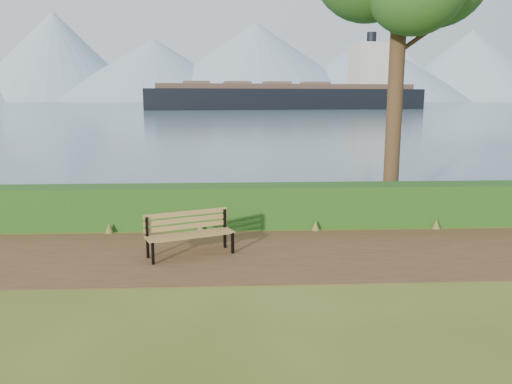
{
  "coord_description": "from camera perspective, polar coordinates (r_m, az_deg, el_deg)",
  "views": [
    {
      "loc": [
        -0.37,
        -9.24,
        3.09
      ],
      "look_at": [
        0.15,
        1.2,
        1.1
      ],
      "focal_mm": 35.0,
      "sensor_mm": 36.0,
      "label": 1
    }
  ],
  "objects": [
    {
      "name": "ground",
      "position": [
        9.75,
        -0.53,
        -7.7
      ],
      "size": [
        140.0,
        140.0,
        0.0
      ],
      "primitive_type": "plane",
      "color": "#4A5418",
      "rests_on": "ground"
    },
    {
      "name": "path",
      "position": [
        10.03,
        -0.6,
        -7.13
      ],
      "size": [
        40.0,
        3.4,
        0.01
      ],
      "primitive_type": "cube",
      "color": "#502F1B",
      "rests_on": "ground"
    },
    {
      "name": "hedge",
      "position": [
        12.12,
        -1.04,
        -1.56
      ],
      "size": [
        32.0,
        0.85,
        1.0
      ],
      "primitive_type": "cube",
      "color": "#154213",
      "rests_on": "ground"
    },
    {
      "name": "water",
      "position": [
        269.26,
        -2.83,
        10.1
      ],
      "size": [
        700.0,
        510.0,
        0.0
      ],
      "primitive_type": "cube",
      "color": "#42586B",
      "rests_on": "ground"
    },
    {
      "name": "mountains",
      "position": [
        416.11,
        -4.2,
        14.13
      ],
      "size": [
        585.0,
        190.0,
        70.0
      ],
      "color": "#8298AE",
      "rests_on": "ground"
    },
    {
      "name": "bench",
      "position": [
        9.97,
        -7.66,
        -4.38
      ],
      "size": [
        1.78,
        1.11,
        0.86
      ],
      "rotation": [
        0.0,
        0.0,
        0.39
      ],
      "color": "black",
      "rests_on": "ground"
    },
    {
      "name": "cargo_ship",
      "position": [
        133.4,
        4.53,
        10.82
      ],
      "size": [
        73.66,
        22.37,
        22.09
      ],
      "rotation": [
        0.0,
        0.0,
        0.15
      ],
      "color": "black",
      "rests_on": "ground"
    }
  ]
}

